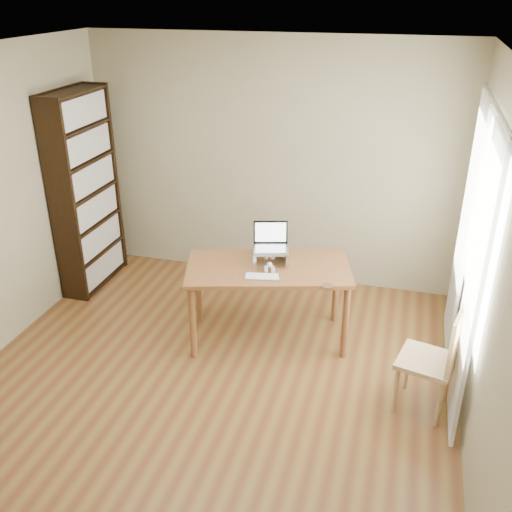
{
  "coord_description": "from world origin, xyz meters",
  "views": [
    {
      "loc": [
        1.41,
        -3.42,
        3.04
      ],
      "look_at": [
        0.19,
        0.94,
        0.85
      ],
      "focal_mm": 40.0,
      "sensor_mm": 36.0,
      "label": 1
    }
  ],
  "objects_px": {
    "laptop": "(272,241)",
    "chair": "(437,356)",
    "keyboard": "(262,277)",
    "desk": "(268,276)",
    "cat": "(270,254)",
    "bookshelf": "(85,192)"
  },
  "relations": [
    {
      "from": "desk",
      "to": "laptop",
      "type": "height_order",
      "value": "laptop"
    },
    {
      "from": "laptop",
      "to": "cat",
      "type": "relative_size",
      "value": 0.73
    },
    {
      "from": "desk",
      "to": "cat",
      "type": "relative_size",
      "value": 3.27
    },
    {
      "from": "keyboard",
      "to": "chair",
      "type": "xyz_separation_m",
      "value": [
        1.47,
        -0.39,
        -0.27
      ]
    },
    {
      "from": "bookshelf",
      "to": "chair",
      "type": "distance_m",
      "value": 3.84
    },
    {
      "from": "bookshelf",
      "to": "keyboard",
      "type": "relative_size",
      "value": 6.55
    },
    {
      "from": "desk",
      "to": "cat",
      "type": "bearing_deg",
      "value": 79.83
    },
    {
      "from": "bookshelf",
      "to": "desk",
      "type": "height_order",
      "value": "bookshelf"
    },
    {
      "from": "keyboard",
      "to": "cat",
      "type": "distance_m",
      "value": 0.34
    },
    {
      "from": "bookshelf",
      "to": "keyboard",
      "type": "height_order",
      "value": "bookshelf"
    },
    {
      "from": "laptop",
      "to": "desk",
      "type": "bearing_deg",
      "value": -105.93
    },
    {
      "from": "chair",
      "to": "bookshelf",
      "type": "bearing_deg",
      "value": 175.08
    },
    {
      "from": "bookshelf",
      "to": "laptop",
      "type": "distance_m",
      "value": 2.18
    },
    {
      "from": "desk",
      "to": "chair",
      "type": "relative_size",
      "value": 1.75
    },
    {
      "from": "laptop",
      "to": "chair",
      "type": "distance_m",
      "value": 1.71
    },
    {
      "from": "desk",
      "to": "bookshelf",
      "type": "bearing_deg",
      "value": 148.68
    },
    {
      "from": "laptop",
      "to": "keyboard",
      "type": "bearing_deg",
      "value": -105.82
    },
    {
      "from": "keyboard",
      "to": "cat",
      "type": "relative_size",
      "value": 0.66
    },
    {
      "from": "keyboard",
      "to": "chair",
      "type": "height_order",
      "value": "chair"
    },
    {
      "from": "desk",
      "to": "cat",
      "type": "distance_m",
      "value": 0.2
    },
    {
      "from": "desk",
      "to": "cat",
      "type": "height_order",
      "value": "cat"
    },
    {
      "from": "bookshelf",
      "to": "chair",
      "type": "bearing_deg",
      "value": -18.38
    }
  ]
}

